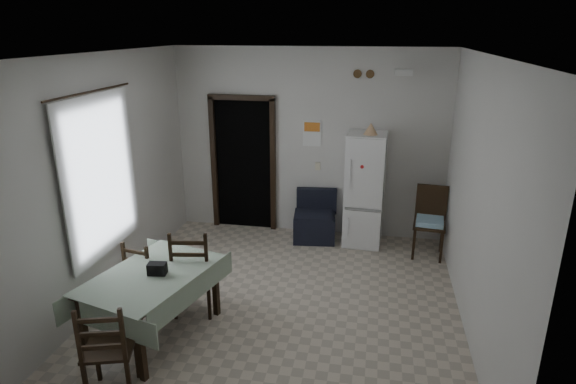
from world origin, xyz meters
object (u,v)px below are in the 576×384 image
(fridge, at_px, (365,190))
(dining_table, at_px, (154,305))
(corner_chair, at_px, (430,223))
(navy_seat, at_px, (315,216))
(dining_chair_far_right, at_px, (194,269))
(dining_chair_far_left, at_px, (147,273))
(dining_chair_near_head, at_px, (109,347))

(fridge, height_order, dining_table, fridge)
(fridge, height_order, corner_chair, fridge)
(navy_seat, bearing_deg, dining_table, -122.11)
(navy_seat, relative_size, dining_chair_far_right, 0.72)
(dining_chair_far_left, bearing_deg, dining_chair_far_right, -166.19)
(fridge, bearing_deg, dining_table, -123.54)
(dining_chair_far_right, xyz_separation_m, dining_chair_near_head, (-0.24, -1.43, -0.04))
(corner_chair, height_order, dining_table, corner_chair)
(navy_seat, distance_m, dining_chair_far_left, 2.83)
(navy_seat, bearing_deg, corner_chair, -15.75)
(navy_seat, bearing_deg, dining_chair_far_right, -122.35)
(fridge, height_order, dining_chair_far_left, fridge)
(dining_chair_far_left, distance_m, dining_chair_near_head, 1.44)
(navy_seat, distance_m, corner_chair, 1.72)
(corner_chair, bearing_deg, dining_chair_near_head, -125.46)
(fridge, relative_size, dining_chair_far_right, 1.62)
(navy_seat, bearing_deg, dining_chair_near_head, -116.34)
(dining_chair_far_right, bearing_deg, corner_chair, -154.14)
(fridge, distance_m, dining_table, 3.52)
(dining_table, distance_m, dining_chair_far_left, 0.61)
(fridge, relative_size, dining_chair_far_left, 1.96)
(dining_table, xyz_separation_m, dining_chair_near_head, (0.01, -0.89, 0.12))
(fridge, bearing_deg, dining_chair_near_head, -116.22)
(fridge, distance_m, navy_seat, 0.88)
(dining_chair_far_left, xyz_separation_m, dining_chair_far_right, (0.58, 0.03, 0.09))
(fridge, distance_m, dining_chair_far_right, 2.93)
(dining_chair_far_right, bearing_deg, navy_seat, -125.39)
(dining_table, xyz_separation_m, dining_chair_far_left, (-0.33, 0.51, 0.07))
(corner_chair, bearing_deg, navy_seat, 176.86)
(fridge, height_order, dining_chair_near_head, fridge)
(dining_table, distance_m, dining_chair_far_right, 0.61)
(dining_chair_far_right, bearing_deg, dining_table, 55.90)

